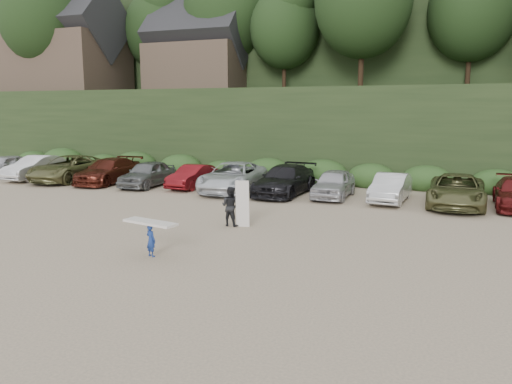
% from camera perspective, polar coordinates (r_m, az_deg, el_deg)
% --- Properties ---
extents(ground, '(120.00, 120.00, 0.00)m').
position_cam_1_polar(ground, '(18.31, -6.94, -5.25)').
color(ground, tan).
rests_on(ground, ground).
extents(hillside_backdrop, '(90.00, 41.50, 28.00)m').
position_cam_1_polar(hillside_backdrop, '(52.69, 11.78, 16.48)').
color(hillside_backdrop, black).
rests_on(hillside_backdrop, ground).
extents(parked_cars, '(36.60, 6.11, 1.65)m').
position_cam_1_polar(parked_cars, '(28.33, -3.08, 1.65)').
color(parked_cars, '#B2B2B7').
rests_on(parked_cars, ground).
extents(child_surfer, '(1.98, 0.92, 1.15)m').
position_cam_1_polar(child_surfer, '(16.12, -11.95, -4.55)').
color(child_surfer, navy).
rests_on(child_surfer, ground).
extents(adult_surfer, '(1.26, 0.69, 1.88)m').
position_cam_1_polar(adult_surfer, '(19.89, -2.83, -1.61)').
color(adult_surfer, black).
rests_on(adult_surfer, ground).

